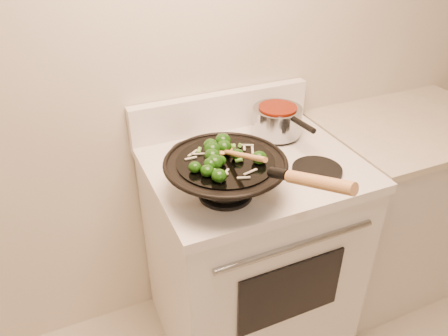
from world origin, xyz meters
name	(u,v)px	position (x,y,z in m)	size (l,w,h in m)	color
stove	(249,251)	(-0.16, 1.17, 0.47)	(0.78, 0.67, 1.08)	white
counter_unit	(395,204)	(0.66, 1.20, 0.46)	(0.83, 0.62, 0.91)	silver
wok	(227,175)	(-0.34, 1.02, 1.00)	(0.40, 0.64, 0.27)	black
stirfry	(220,156)	(-0.36, 1.03, 1.07)	(0.26, 0.24, 0.05)	#113708
wooden_spoon	(235,153)	(-0.33, 0.99, 1.09)	(0.06, 0.28, 0.12)	#B07845
saucepan	(277,120)	(0.02, 1.32, 0.99)	(0.20, 0.32, 0.12)	#93969B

